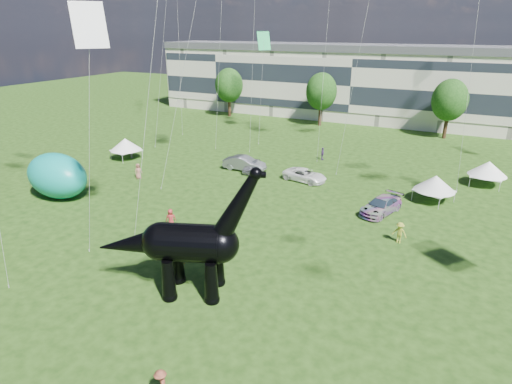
% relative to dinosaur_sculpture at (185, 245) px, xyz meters
% --- Properties ---
extents(ground, '(220.00, 220.00, 0.00)m').
position_rel_dinosaur_sculpture_xyz_m(ground, '(3.31, -1.71, -3.35)').
color(ground, '#16330C').
rests_on(ground, ground).
extents(terrace_row, '(78.00, 11.00, 12.00)m').
position_rel_dinosaur_sculpture_xyz_m(terrace_row, '(-4.69, 60.29, 2.65)').
color(terrace_row, beige).
rests_on(terrace_row, ground).
extents(tree_far_left, '(5.20, 5.20, 9.44)m').
position_rel_dinosaur_sculpture_xyz_m(tree_far_left, '(-26.69, 51.29, 2.94)').
color(tree_far_left, '#382314').
rests_on(tree_far_left, ground).
extents(tree_mid_left, '(5.20, 5.20, 9.44)m').
position_rel_dinosaur_sculpture_xyz_m(tree_mid_left, '(-8.69, 51.29, 2.94)').
color(tree_mid_left, '#382314').
rests_on(tree_mid_left, ground).
extents(tree_mid_right, '(5.20, 5.20, 9.44)m').
position_rel_dinosaur_sculpture_xyz_m(tree_mid_right, '(11.31, 51.29, 2.94)').
color(tree_mid_right, '#382314').
rests_on(tree_mid_right, ground).
extents(dinosaur_sculpture, '(10.67, 5.32, 8.88)m').
position_rel_dinosaur_sculpture_xyz_m(dinosaur_sculpture, '(0.00, 0.00, 0.00)').
color(dinosaur_sculpture, black).
rests_on(dinosaur_sculpture, ground).
extents(car_silver, '(2.39, 4.18, 1.34)m').
position_rel_dinosaur_sculpture_xyz_m(car_silver, '(-7.58, 23.68, -2.68)').
color(car_silver, '#B6B6BB').
rests_on(car_silver, ground).
extents(car_grey, '(5.16, 1.96, 1.68)m').
position_rel_dinosaur_sculpture_xyz_m(car_grey, '(-8.54, 23.61, -2.51)').
color(car_grey, slate).
rests_on(car_grey, ground).
extents(car_white, '(5.22, 3.09, 1.36)m').
position_rel_dinosaur_sculpture_xyz_m(car_white, '(-0.78, 23.27, -2.67)').
color(car_white, white).
rests_on(car_white, ground).
extents(car_dark, '(3.56, 5.52, 1.49)m').
position_rel_dinosaur_sculpture_xyz_m(car_dark, '(8.57, 18.21, -2.61)').
color(car_dark, '#595960').
rests_on(car_dark, ground).
extents(gazebo_near, '(5.08, 5.08, 2.67)m').
position_rel_dinosaur_sculpture_xyz_m(gazebo_near, '(12.53, 23.38, -1.48)').
color(gazebo_near, silver).
rests_on(gazebo_near, ground).
extents(gazebo_far, '(4.18, 4.18, 2.69)m').
position_rel_dinosaur_sculpture_xyz_m(gazebo_far, '(17.09, 30.77, -1.46)').
color(gazebo_far, white).
rests_on(gazebo_far, ground).
extents(gazebo_left, '(4.79, 4.79, 2.70)m').
position_rel_dinosaur_sculpture_xyz_m(gazebo_left, '(-24.40, 20.90, -1.46)').
color(gazebo_left, white).
rests_on(gazebo_left, ground).
extents(inflatable_teal, '(7.52, 5.09, 4.47)m').
position_rel_dinosaur_sculpture_xyz_m(inflatable_teal, '(-21.03, 7.74, -1.12)').
color(inflatable_teal, '#0C968D').
rests_on(inflatable_teal, ground).
extents(visitors, '(49.20, 41.11, 1.85)m').
position_rel_dinosaur_sculpture_xyz_m(visitors, '(1.08, 14.72, -2.49)').
color(visitors, '#999E2B').
rests_on(visitors, ground).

